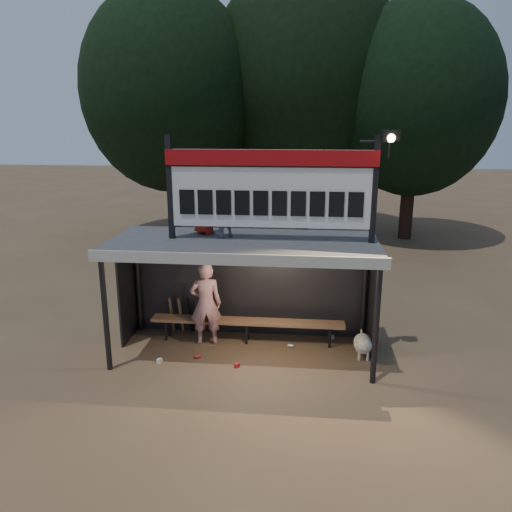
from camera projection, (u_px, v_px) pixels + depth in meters
The scene contains 13 objects.
ground at pixel (244, 353), 9.90m from camera, with size 80.00×80.00×0.00m, color brown.
player at pixel (206, 304), 10.11m from camera, with size 0.64×0.42×1.75m, color silver.
child_a at pixel (221, 213), 9.35m from camera, with size 0.46×0.36×0.94m, color gray.
child_b at pixel (204, 206), 9.63m from camera, with size 0.53×0.34×1.08m, color #AD251A.
dugout_shelter at pixel (245, 261), 9.65m from camera, with size 5.10×2.08×2.32m.
scoreboard_assembly at pixel (273, 186), 8.96m from camera, with size 4.10×0.27×1.99m.
bench at pixel (247, 322), 10.31m from camera, with size 4.00×0.35×0.48m.
tree_left at pixel (169, 90), 18.42m from camera, with size 6.46×6.46×9.27m.
tree_mid at pixel (306, 74), 19.20m from camera, with size 7.22×7.22×10.36m.
tree_right at pixel (415, 99), 18.11m from camera, with size 6.08×6.08×8.72m.
dog at pixel (363, 344), 9.67m from camera, with size 0.36×0.81×0.49m.
bats at pixel (181, 315), 10.72m from camera, with size 0.48×0.33×0.84m.
litter at pixel (246, 353), 9.84m from camera, with size 3.44×1.56×0.08m.
Camera 1 is at (1.15, -8.97, 4.49)m, focal length 35.00 mm.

